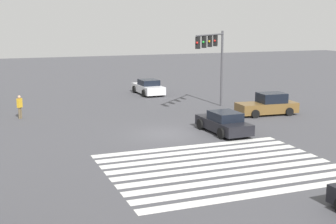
{
  "coord_description": "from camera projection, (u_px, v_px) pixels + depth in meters",
  "views": [
    {
      "loc": [
        -10.04,
        -26.08,
        6.81
      ],
      "look_at": [
        0.0,
        0.0,
        1.38
      ],
      "focal_mm": 50.0,
      "sensor_mm": 36.0,
      "label": 1
    }
  ],
  "objects": [
    {
      "name": "car_0",
      "position": [
        148.0,
        87.0,
        44.25
      ],
      "size": [
        2.16,
        4.52,
        1.42
      ],
      "rotation": [
        0.0,
        0.0,
        1.59
      ],
      "color": "silver",
      "rests_on": "ground_plane"
    },
    {
      "name": "car_4",
      "position": [
        268.0,
        105.0,
        34.57
      ],
      "size": [
        4.57,
        2.2,
        1.62
      ],
      "rotation": [
        0.0,
        0.0,
        3.08
      ],
      "color": "brown",
      "rests_on": "ground_plane"
    },
    {
      "name": "car_3",
      "position": [
        224.0,
        123.0,
        28.91
      ],
      "size": [
        2.14,
        4.41,
        1.36
      ],
      "rotation": [
        0.0,
        0.0,
        1.61
      ],
      "color": "black",
      "rests_on": "ground_plane"
    },
    {
      "name": "traffic_signal_mast",
      "position": [
        213.0,
        51.0,
        35.41
      ],
      "size": [
        4.33,
        4.33,
        6.07
      ],
      "rotation": [
        0.0,
        0.0,
        -2.36
      ],
      "color": "#47474C",
      "rests_on": "ground_plane"
    },
    {
      "name": "crosswalk_markings",
      "position": [
        221.0,
        166.0,
        22.29
      ],
      "size": [
        10.85,
        8.2,
        0.01
      ],
      "rotation": [
        0.0,
        0.0,
        1.57
      ],
      "color": "silver",
      "rests_on": "ground_plane"
    },
    {
      "name": "pedestrian",
      "position": [
        20.0,
        106.0,
        33.1
      ],
      "size": [
        0.41,
        0.41,
        1.67
      ],
      "rotation": [
        0.0,
        0.0,
        -0.78
      ],
      "color": "brown",
      "rests_on": "ground_plane"
    },
    {
      "name": "ground_plane",
      "position": [
        168.0,
        134.0,
        28.74
      ],
      "size": [
        132.35,
        132.35,
        0.0
      ],
      "primitive_type": "plane",
      "color": "#47474C"
    }
  ]
}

